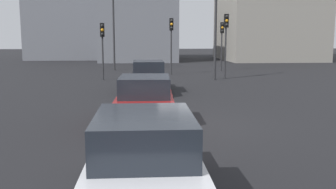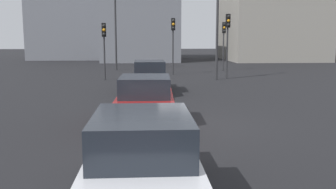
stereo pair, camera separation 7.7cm
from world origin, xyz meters
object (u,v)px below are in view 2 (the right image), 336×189
traffic_light_near_left (104,39)px  traffic_light_near_right (224,36)px  car_white_right_third (143,161)px  car_red_right_second (145,101)px  traffic_light_far_left (173,34)px  street_lamp_kerbside (218,9)px  car_black_right_lead (150,77)px  street_lamp_far (115,15)px  traffic_light_far_right (228,33)px

traffic_light_near_left → traffic_light_near_right: (6.20, -9.27, 0.22)m
car_white_right_third → traffic_light_near_right: traffic_light_near_right is taller
car_red_right_second → traffic_light_far_left: size_ratio=1.09×
traffic_light_far_left → street_lamp_kerbside: street_lamp_kerbside is taller
car_black_right_lead → car_red_right_second: (-7.40, 0.27, -0.01)m
car_red_right_second → car_white_right_third: (-6.20, 0.08, 0.01)m
car_white_right_third → traffic_light_near_left: traffic_light_near_left is taller
traffic_light_near_right → car_black_right_lead: bearing=-30.0°
traffic_light_near_left → car_red_right_second: bearing=3.2°
traffic_light_near_left → street_lamp_kerbside: street_lamp_kerbside is taller
car_red_right_second → street_lamp_kerbside: size_ratio=0.58×
traffic_light_near_right → traffic_light_far_left: bearing=-58.4°
car_red_right_second → street_lamp_far: size_ratio=0.58×
car_black_right_lead → car_red_right_second: size_ratio=1.02×
traffic_light_near_left → traffic_light_near_right: 11.15m
traffic_light_near_right → street_lamp_far: bearing=-100.3°
traffic_light_far_right → car_black_right_lead: bearing=-46.9°
car_red_right_second → street_lamp_kerbside: bearing=-18.6°
traffic_light_far_right → street_lamp_kerbside: size_ratio=0.55×
car_black_right_lead → traffic_light_near_right: 13.54m
car_white_right_third → traffic_light_near_right: 26.32m
car_red_right_second → car_white_right_third: bearing=-178.5°
traffic_light_near_right → car_white_right_third: bearing=-16.4°
car_white_right_third → traffic_light_near_right: bearing=-14.6°
traffic_light_near_right → street_lamp_far: 9.31m
traffic_light_near_left → street_lamp_kerbside: (-0.33, -7.42, 1.94)m
traffic_light_far_right → traffic_light_near_right: bearing=167.1°
car_red_right_second → traffic_light_far_right: (13.00, -5.61, 2.36)m
car_white_right_third → traffic_light_far_right: bearing=-16.2°
car_red_right_second → car_white_right_third: 6.20m
street_lamp_kerbside → car_red_right_second: bearing=159.1°
traffic_light_near_left → traffic_light_far_left: bearing=116.2°
street_lamp_kerbside → traffic_light_far_right: bearing=-64.6°
street_lamp_kerbside → street_lamp_far: size_ratio=1.00×
traffic_light_near_right → traffic_light_far_left: 5.34m
car_red_right_second → car_white_right_third: size_ratio=0.98×
car_red_right_second → street_lamp_far: 21.06m
car_red_right_second → traffic_light_near_left: size_ratio=1.24×
traffic_light_near_left → traffic_light_far_right: bearing=82.2°
street_lamp_kerbside → car_black_right_lead: bearing=139.0°
car_black_right_lead → car_white_right_third: 13.61m
car_black_right_lead → street_lamp_far: size_ratio=0.59×
car_black_right_lead → street_lamp_kerbside: street_lamp_kerbside is taller
traffic_light_near_left → street_lamp_kerbside: 7.67m
car_red_right_second → traffic_light_far_left: traffic_light_far_left is taller
traffic_light_near_right → car_red_right_second: bearing=-20.7°
car_white_right_third → traffic_light_far_right: traffic_light_far_right is taller
car_white_right_third → street_lamp_far: street_lamp_far is taller
car_red_right_second → street_lamp_kerbside: 14.05m
car_white_right_third → street_lamp_kerbside: bearing=-14.3°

